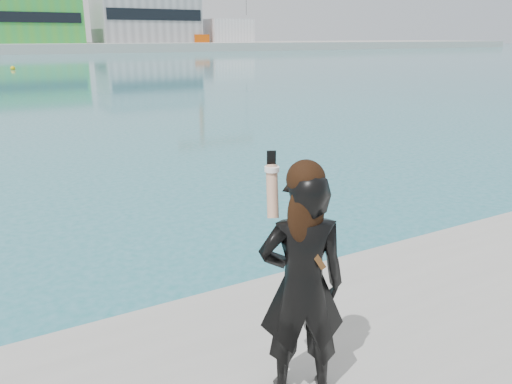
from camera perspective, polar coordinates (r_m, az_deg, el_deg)
warehouse_green at (r=131.98m, az=-26.39°, el=17.28°), size 30.60×16.36×10.50m
warehouse_grey_right at (r=138.23m, az=-12.45°, el=18.94°), size 25.50×15.35×12.50m
ancillary_shed at (r=144.61m, az=-3.37°, el=17.92°), size 12.00×10.00×6.00m
flagpole_right at (r=126.94m, az=-19.48°, el=17.79°), size 1.28×0.16×8.00m
buoy_near at (r=62.55m, az=-26.02°, el=12.45°), size 0.50×0.50×0.50m
woman at (r=3.79m, az=5.30°, el=-9.92°), size 0.78×0.67×1.91m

